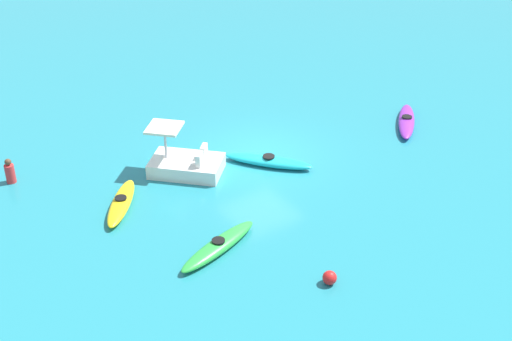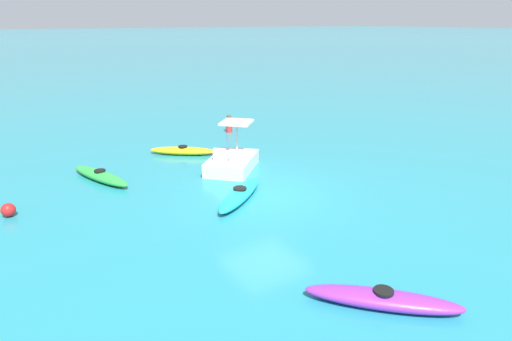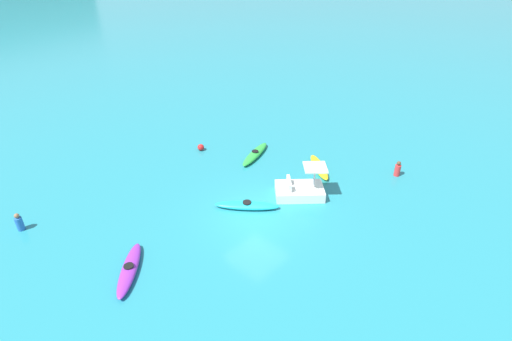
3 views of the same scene
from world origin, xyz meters
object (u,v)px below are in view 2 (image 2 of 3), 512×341
Objects in this scene: person_by_kayaks at (229,124)px; kayak_cyan at (240,194)px; buoy_red at (8,210)px; pedal_boat_white at (232,161)px; kayak_purple at (383,299)px; kayak_yellow at (183,151)px; kayak_green at (100,176)px.

kayak_cyan is at bearing 153.31° from person_by_kayaks.
buoy_red is at bearing 118.19° from person_by_kayaks.
pedal_boat_white reaches higher than kayak_cyan.
kayak_cyan is at bearing -110.80° from buoy_red.
kayak_cyan is at bearing -3.92° from kayak_purple.
buoy_red reaches higher than kayak_yellow.
kayak_green is 3.56× the size of person_by_kayaks.
pedal_boat_white is 5.83m from person_by_kayaks.
pedal_boat_white is (-1.43, -4.44, 0.17)m from kayak_green.
pedal_boat_white is at bearing -88.01° from buoy_red.
person_by_kayaks is (7.77, -3.90, 0.22)m from kayak_cyan.
kayak_cyan is 5.40m from kayak_yellow.
kayak_yellow is at bearing 15.57° from pedal_boat_white.
person_by_kayaks reaches higher than kayak_purple.
buoy_red is 11.46m from person_by_kayaks.
kayak_yellow is 7.28m from buoy_red.
person_by_kayaks is (13.98, -4.33, 0.22)m from kayak_purple.
kayak_yellow is 6.42× the size of buoy_red.
kayak_green is 7.90× the size of buoy_red.
buoy_red is at bearing 114.60° from kayak_yellow.
pedal_boat_white is 7.39m from buoy_red.
kayak_cyan is 8.70m from person_by_kayaks.
kayak_yellow is 4.23m from person_by_kayaks.
kayak_purple is 10.32m from buoy_red.
pedal_boat_white is (8.82, -1.62, 0.17)m from kayak_purple.
kayak_green is 4.66m from pedal_boat_white.
pedal_boat_white reaches higher than buoy_red.
kayak_cyan is 2.87m from pedal_boat_white.
person_by_kayaks reaches higher than kayak_cyan.
kayak_cyan is 1.09× the size of kayak_purple.
kayak_green is 10.63m from kayak_purple.
kayak_cyan is 7.11× the size of buoy_red.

